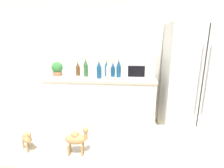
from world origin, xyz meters
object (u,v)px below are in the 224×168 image
back_bottle_2 (86,68)px  back_bottle_4 (119,69)px  camel_figurine (76,138)px  refrigerator (193,81)px  microwave (138,69)px  back_bottle_5 (106,69)px  back_bottle_6 (108,70)px  camel_figurine_second (27,138)px  back_bottle_1 (78,69)px  potted_plant (57,69)px  back_bottle_3 (99,70)px  paper_towel_roll (68,69)px  back_bottle_0 (113,70)px

back_bottle_2 → back_bottle_4: back_bottle_2 is taller
camel_figurine → refrigerator: bearing=56.5°
microwave → back_bottle_5: bearing=174.4°
microwave → back_bottle_6: (-0.50, -0.09, -0.01)m
refrigerator → microwave: (-0.88, 0.08, 0.16)m
camel_figurine_second → back_bottle_1: bearing=98.4°
microwave → back_bottle_1: microwave is taller
back_bottle_2 → back_bottle_6: size_ratio=1.14×
back_bottle_5 → camel_figurine: (0.10, -2.13, -0.01)m
refrigerator → back_bottle_5: (-1.43, 0.13, 0.15)m
potted_plant → microwave: 1.42m
potted_plant → camel_figurine: potted_plant is taller
back_bottle_4 → back_bottle_5: bearing=165.8°
back_bottle_1 → back_bottle_4: back_bottle_4 is taller
back_bottle_4 → camel_figurine_second: bearing=-101.3°
camel_figurine_second → back_bottle_3: bearing=87.2°
back_bottle_1 → back_bottle_5: back_bottle_5 is taller
potted_plant → back_bottle_4: bearing=-0.9°
back_bottle_3 → camel_figurine_second: (-0.09, -1.95, -0.05)m
potted_plant → back_bottle_3: size_ratio=0.84×
camel_figurine_second → back_bottle_4: bearing=78.7°
potted_plant → camel_figurine_second: bearing=-72.0°
back_bottle_1 → back_bottle_3: (0.41, -0.18, 0.02)m
paper_towel_roll → back_bottle_4: bearing=2.0°
paper_towel_roll → back_bottle_4: size_ratio=0.88×
paper_towel_roll → back_bottle_6: bearing=-5.2°
refrigerator → back_bottle_2: bearing=177.4°
paper_towel_roll → back_bottle_6: 0.70m
back_bottle_1 → back_bottle_3: size_ratio=0.84×
back_bottle_0 → back_bottle_3: size_ratio=0.85×
back_bottle_1 → back_bottle_4: bearing=-5.2°
refrigerator → camel_figurine_second: size_ratio=13.71×
back_bottle_1 → back_bottle_6: 0.58m
refrigerator → back_bottle_3: bearing=-178.6°
refrigerator → back_bottle_1: bearing=175.8°
refrigerator → back_bottle_0: refrigerator is taller
back_bottle_1 → camel_figurine_second: size_ratio=1.85×
refrigerator → back_bottle_2: size_ratio=5.79×
back_bottle_0 → back_bottle_3: back_bottle_3 is taller
refrigerator → back_bottle_6: (-1.38, -0.02, 0.15)m
microwave → back_bottle_3: 0.66m
paper_towel_roll → refrigerator: bearing=-1.3°
microwave → camel_figurine_second: bearing=-109.8°
paper_towel_roll → back_bottle_3: bearing=-8.7°
back_bottle_2 → back_bottle_3: bearing=-25.0°
refrigerator → back_bottle_5: size_ratio=6.71×
paper_towel_roll → back_bottle_2: bearing=6.2°
microwave → camel_figurine_second: (-0.75, -2.07, -0.05)m
back_bottle_3 → back_bottle_4: back_bottle_4 is taller
back_bottle_1 → camel_figurine: 2.23m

